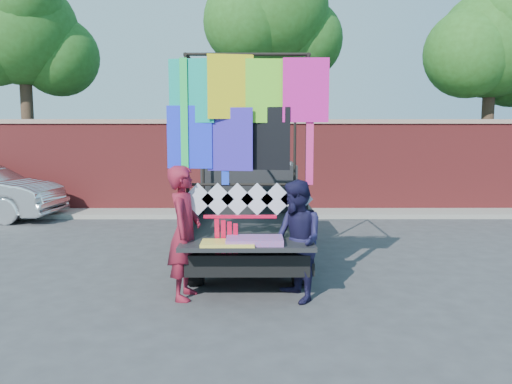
{
  "coord_description": "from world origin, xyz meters",
  "views": [
    {
      "loc": [
        0.39,
        -7.11,
        2.25
      ],
      "look_at": [
        0.42,
        -0.04,
        1.4
      ],
      "focal_mm": 35.0,
      "sensor_mm": 36.0,
      "label": 1
    }
  ],
  "objects": [
    {
      "name": "ground",
      "position": [
        0.0,
        0.0,
        0.0
      ],
      "size": [
        90.0,
        90.0,
        0.0
      ],
      "primitive_type": "plane",
      "color": "#38383A",
      "rests_on": "ground"
    },
    {
      "name": "brick_wall",
      "position": [
        0.0,
        7.0,
        1.33
      ],
      "size": [
        30.0,
        0.45,
        2.61
      ],
      "color": "maroon",
      "rests_on": "ground"
    },
    {
      "name": "curb",
      "position": [
        0.0,
        6.3,
        0.06
      ],
      "size": [
        30.0,
        1.2,
        0.12
      ],
      "primitive_type": "cube",
      "color": "gray",
      "rests_on": "ground"
    },
    {
      "name": "tree_left",
      "position": [
        -6.48,
        8.12,
        5.12
      ],
      "size": [
        4.2,
        3.3,
        7.05
      ],
      "color": "#38281C",
      "rests_on": "ground"
    },
    {
      "name": "tree_mid",
      "position": [
        1.02,
        8.12,
        5.7
      ],
      "size": [
        4.2,
        3.3,
        7.73
      ],
      "color": "#38281C",
      "rests_on": "ground"
    },
    {
      "name": "tree_right",
      "position": [
        7.52,
        8.12,
        4.75
      ],
      "size": [
        4.2,
        3.3,
        6.62
      ],
      "color": "#38281C",
      "rests_on": "ground"
    },
    {
      "name": "pickup_truck",
      "position": [
        0.3,
        2.15,
        0.83
      ],
      "size": [
        2.08,
        5.23,
        3.29
      ],
      "color": "black",
      "rests_on": "ground"
    },
    {
      "name": "woman",
      "position": [
        -0.55,
        -0.49,
        0.91
      ],
      "size": [
        0.5,
        0.7,
        1.81
      ],
      "primitive_type": "imported",
      "rotation": [
        0.0,
        0.0,
        1.46
      ],
      "color": "maroon",
      "rests_on": "ground"
    },
    {
      "name": "man",
      "position": [
        0.96,
        -0.61,
        0.81
      ],
      "size": [
        0.85,
        0.96,
        1.63
      ],
      "primitive_type": "imported",
      "rotation": [
        0.0,
        0.0,
        -1.22
      ],
      "color": "#181637",
      "rests_on": "ground"
    },
    {
      "name": "streamer_bundle",
      "position": [
        0.09,
        -0.56,
        0.94
      ],
      "size": [
        0.97,
        0.06,
        0.67
      ],
      "color": "red",
      "rests_on": "ground"
    }
  ]
}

